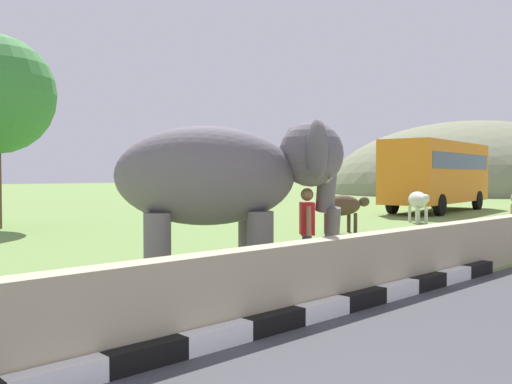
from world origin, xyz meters
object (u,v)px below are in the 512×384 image
at_px(bus_orange, 438,171).
at_px(cow_far, 418,201).
at_px(person_handler, 307,229).
at_px(elephant, 228,178).
at_px(cow_near, 342,206).

height_order(bus_orange, cow_far, bus_orange).
relative_size(person_handler, bus_orange, 0.18).
xyz_separation_m(elephant, cow_near, (8.08, 3.76, -0.97)).
bearing_deg(person_handler, cow_near, 33.26).
bearing_deg(bus_orange, elephant, -161.03).
xyz_separation_m(elephant, person_handler, (1.26, -0.71, -0.91)).
distance_m(elephant, cow_near, 8.96).
xyz_separation_m(person_handler, cow_near, (6.81, 4.47, -0.06)).
height_order(cow_near, cow_far, same).
bearing_deg(bus_orange, cow_far, -157.14).
height_order(bus_orange, cow_near, bus_orange).
distance_m(elephant, cow_far, 13.84).
distance_m(person_handler, cow_far, 12.85).
bearing_deg(cow_far, elephant, -163.11).
xyz_separation_m(elephant, cow_far, (13.21, 4.01, -0.97)).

